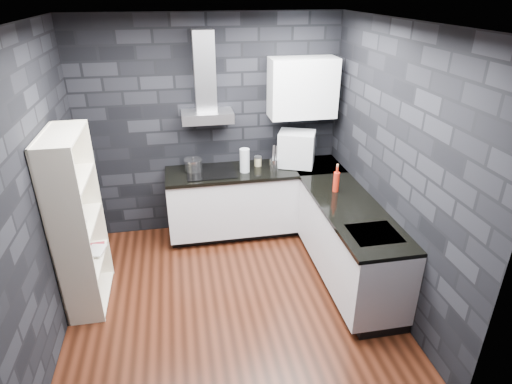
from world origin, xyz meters
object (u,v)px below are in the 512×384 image
object	(u,v)px
storage_jar	(258,162)
fruit_bowl	(75,226)
utensil_crock	(274,165)
red_bottle	(336,182)
bookshelf	(78,223)
appliance_garage	(296,149)
pot	(193,165)
glass_vase	(245,160)

from	to	relation	value
storage_jar	fruit_bowl	bearing A→B (deg)	-148.49
utensil_crock	red_bottle	distance (m)	0.89
utensil_crock	bookshelf	world-z (taller)	bookshelf
fruit_bowl	appliance_garage	bearing A→B (deg)	24.69
pot	red_bottle	world-z (taller)	red_bottle
red_bottle	glass_vase	bearing A→B (deg)	140.85
red_bottle	fruit_bowl	bearing A→B (deg)	-173.04
storage_jar	pot	bearing A→B (deg)	-178.89
pot	red_bottle	bearing A→B (deg)	-29.84
appliance_garage	bookshelf	distance (m)	2.65
pot	storage_jar	size ratio (longest dim) A/B	1.94
appliance_garage	fruit_bowl	distance (m)	2.70
glass_vase	appliance_garage	xyz separation A→B (m)	(0.66, 0.07, 0.08)
appliance_garage	bookshelf	bearing A→B (deg)	-135.31
storage_jar	bookshelf	world-z (taller)	bookshelf
storage_jar	red_bottle	distance (m)	1.13
utensil_crock	fruit_bowl	distance (m)	2.38
pot	appliance_garage	distance (m)	1.29
pot	bookshelf	size ratio (longest dim) A/B	0.12
pot	storage_jar	xyz separation A→B (m)	(0.80, 0.02, -0.02)
storage_jar	fruit_bowl	distance (m)	2.31
glass_vase	bookshelf	distance (m)	2.02
glass_vase	red_bottle	world-z (taller)	glass_vase
pot	bookshelf	distance (m)	1.59
storage_jar	utensil_crock	world-z (taller)	utensil_crock
glass_vase	utensil_crock	size ratio (longest dim) A/B	2.09
pot	utensil_crock	bearing A→B (deg)	-8.81
glass_vase	fruit_bowl	distance (m)	2.07
storage_jar	utensil_crock	distance (m)	0.24
storage_jar	appliance_garage	size ratio (longest dim) A/B	0.25
glass_vase	utensil_crock	xyz separation A→B (m)	(0.36, -0.02, -0.08)
storage_jar	glass_vase	bearing A→B (deg)	-141.71
bookshelf	fruit_bowl	size ratio (longest dim) A/B	8.06
glass_vase	fruit_bowl	bearing A→B (deg)	-149.28
utensil_crock	fruit_bowl	world-z (taller)	utensil_crock
pot	glass_vase	distance (m)	0.63
red_bottle	fruit_bowl	xyz separation A→B (m)	(-2.68, -0.33, -0.08)
pot	red_bottle	size ratio (longest dim) A/B	0.95
appliance_garage	red_bottle	world-z (taller)	appliance_garage
pot	storage_jar	bearing A→B (deg)	1.11
pot	fruit_bowl	xyz separation A→B (m)	(-1.17, -1.19, -0.04)
utensil_crock	fruit_bowl	size ratio (longest dim) A/B	0.62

